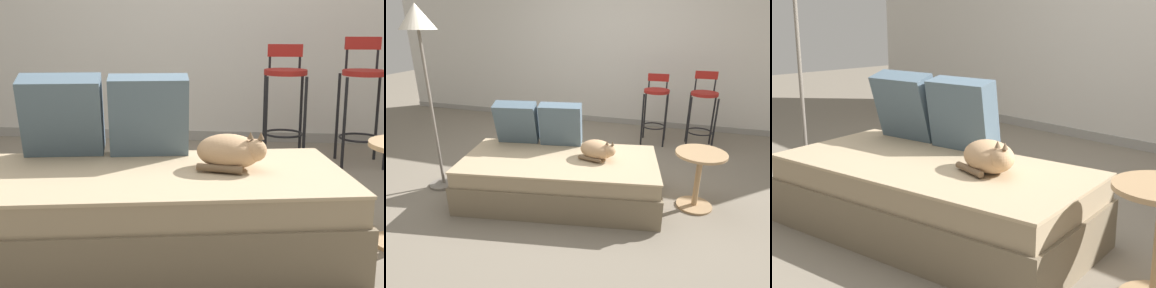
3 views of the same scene
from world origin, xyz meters
The scene contains 11 objects.
ground_plane centered at (0.00, 0.00, 0.00)m, with size 16.00×16.00×0.00m, color slate.
wall_back_panel centered at (0.00, 2.25, 1.30)m, with size 8.00×0.10×2.60m, color silver.
wall_baseboard_trim centered at (0.00, 2.20, 0.04)m, with size 8.00×0.02×0.09m, color gray.
couch centered at (0.00, -0.40, 0.21)m, with size 1.95×1.19×0.42m.
throw_pillow_corner centered at (-0.55, -0.15, 0.65)m, with size 0.46×0.33×0.45m.
throw_pillow_middle centered at (-0.10, -0.07, 0.64)m, with size 0.45×0.29×0.44m.
cat centered at (0.34, -0.30, 0.51)m, with size 0.36×0.30×0.20m.
bar_stool_near_window centered at (0.73, 1.45, 0.58)m, with size 0.34×0.34×0.95m.
bar_stool_by_doorway centered at (1.33, 1.45, 0.58)m, with size 0.34×0.34×1.01m.
side_table centered at (1.25, -0.18, 0.35)m, with size 0.44×0.44×0.54m.
floor_lamp centered at (-1.26, -0.52, 1.49)m, with size 0.32×0.32×1.77m.
Camera 2 is at (0.98, -2.97, 1.61)m, focal length 30.00 mm.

